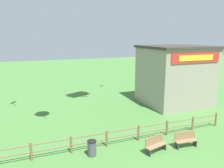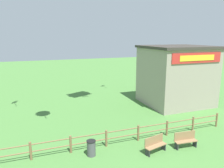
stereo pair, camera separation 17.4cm
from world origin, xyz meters
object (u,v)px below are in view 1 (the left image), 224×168
Objects in this scene: park_bench_near_fence at (155,144)px; trash_bin at (92,148)px; seaside_building at (175,75)px; park_bench_by_building at (186,139)px.

trash_bin is (-3.68, 0.95, -0.04)m from park_bench_near_fence.
seaside_building is 10.87m from park_bench_near_fence.
trash_bin is (-10.75, -6.93, -2.50)m from seaside_building.
seaside_building reaches higher than trash_bin.
seaside_building is 4.25× the size of park_bench_near_fence.
seaside_building is 4.32× the size of park_bench_by_building.
park_bench_near_fence and park_bench_by_building have the same top height.
park_bench_by_building is 5.88m from trash_bin.
park_bench_near_fence is (-7.07, -7.89, -2.46)m from seaside_building.
trash_bin is at bearing 165.49° from park_bench_near_fence.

